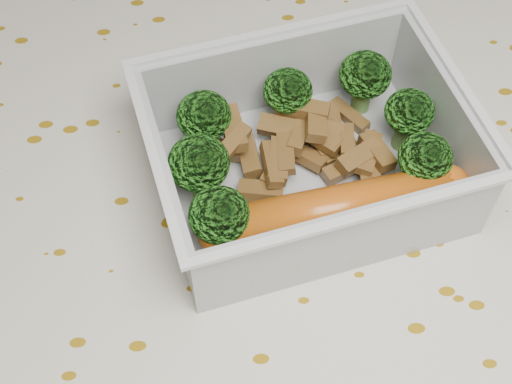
{
  "coord_description": "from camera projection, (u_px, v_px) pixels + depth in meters",
  "views": [
    {
      "loc": [
        -0.02,
        -0.23,
        1.12
      ],
      "look_at": [
        -0.0,
        -0.0,
        0.78
      ],
      "focal_mm": 50.0,
      "sensor_mm": 36.0,
      "label": 1
    }
  ],
  "objects": [
    {
      "name": "tablecloth",
      "position": [
        261.0,
        244.0,
        0.47
      ],
      "size": [
        1.46,
        0.96,
        0.19
      ],
      "color": "beige",
      "rests_on": "dining_table"
    },
    {
      "name": "dining_table",
      "position": [
        261.0,
        280.0,
        0.51
      ],
      "size": [
        1.4,
        0.9,
        0.75
      ],
      "color": "brown",
      "rests_on": "ground"
    },
    {
      "name": "lunch_container",
      "position": [
        307.0,
        160.0,
        0.43
      ],
      "size": [
        0.21,
        0.18,
        0.06
      ],
      "color": "silver",
      "rests_on": "tablecloth"
    },
    {
      "name": "sausage",
      "position": [
        337.0,
        210.0,
        0.41
      ],
      "size": [
        0.16,
        0.05,
        0.03
      ],
      "color": "#B15110",
      "rests_on": "lunch_container"
    },
    {
      "name": "meat_pile",
      "position": [
        305.0,
        146.0,
        0.44
      ],
      "size": [
        0.12,
        0.08,
        0.03
      ],
      "color": "brown",
      "rests_on": "lunch_container"
    },
    {
      "name": "broccoli_florets",
      "position": [
        293.0,
        136.0,
        0.42
      ],
      "size": [
        0.17,
        0.13,
        0.05
      ],
      "color": "#608C3F",
      "rests_on": "lunch_container"
    }
  ]
}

